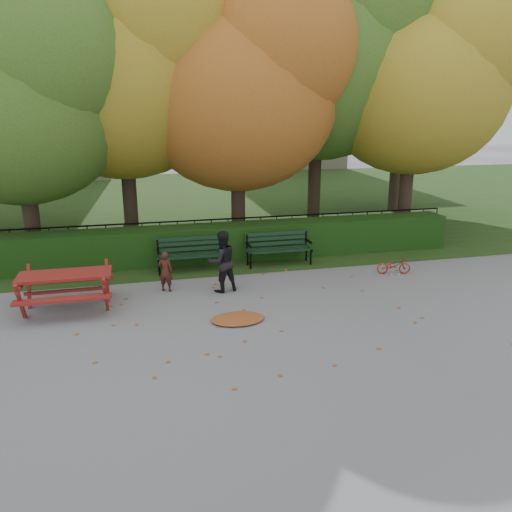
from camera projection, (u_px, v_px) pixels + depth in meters
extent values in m
plane|color=gray|center=(277.00, 320.00, 10.14)|extent=(90.00, 90.00, 0.00)
plane|color=#1B3113|center=(194.00, 202.00, 23.19)|extent=(90.00, 90.00, 0.00)
cube|color=#B7A78F|center=(18.00, 52.00, 30.22)|extent=(10.00, 7.00, 15.00)
cube|color=#B7A78F|center=(277.00, 83.00, 36.37)|extent=(9.00, 6.00, 12.00)
cube|color=black|center=(233.00, 242.00, 14.19)|extent=(13.00, 0.90, 1.00)
cube|color=black|center=(228.00, 249.00, 15.06)|extent=(14.00, 0.04, 0.04)
cube|color=black|center=(228.00, 219.00, 14.80)|extent=(14.00, 0.04, 0.04)
cylinder|color=black|center=(125.00, 241.00, 14.26)|extent=(0.03, 0.03, 1.00)
cylinder|color=black|center=(228.00, 235.00, 14.94)|extent=(0.03, 0.03, 1.00)
cylinder|color=black|center=(322.00, 230.00, 15.62)|extent=(0.03, 0.03, 1.00)
cylinder|color=black|center=(422.00, 224.00, 16.41)|extent=(0.03, 0.03, 1.00)
cylinder|color=black|center=(31.00, 214.00, 13.93)|extent=(0.44, 0.44, 2.62)
ellipsoid|color=#2D5418|center=(17.00, 109.00, 13.13)|extent=(5.60, 5.60, 5.04)
sphere|color=#2D5418|center=(47.00, 56.00, 12.35)|extent=(4.20, 4.20, 4.20)
cylinder|color=black|center=(130.00, 194.00, 15.58)|extent=(0.44, 0.44, 3.15)
ellipsoid|color=olive|center=(121.00, 80.00, 14.63)|extent=(6.40, 6.40, 5.76)
sphere|color=olive|center=(159.00, 24.00, 13.74)|extent=(4.80, 4.80, 4.80)
cylinder|color=black|center=(238.00, 200.00, 15.64)|extent=(0.44, 0.44, 2.80)
ellipsoid|color=brown|center=(237.00, 100.00, 14.79)|extent=(6.00, 6.00, 5.40)
sphere|color=brown|center=(279.00, 49.00, 13.95)|extent=(4.50, 4.50, 4.50)
cylinder|color=black|center=(314.00, 180.00, 17.43)|extent=(0.44, 0.44, 3.50)
ellipsoid|color=#2D5418|center=(318.00, 66.00, 16.38)|extent=(6.80, 6.80, 6.12)
sphere|color=#2D5418|center=(366.00, 12.00, 15.42)|extent=(5.10, 5.10, 5.10)
cylinder|color=black|center=(406.00, 191.00, 16.72)|extent=(0.44, 0.44, 2.97)
ellipsoid|color=olive|center=(414.00, 91.00, 15.82)|extent=(5.80, 5.80, 5.22)
sphere|color=olive|center=(461.00, 45.00, 15.01)|extent=(4.35, 4.35, 4.35)
cylinder|color=black|center=(395.00, 173.00, 20.83)|extent=(0.44, 0.44, 3.15)
ellipsoid|color=#2D5418|center=(402.00, 88.00, 19.88)|extent=(6.00, 6.00, 5.40)
sphere|color=#2D5418|center=(440.00, 50.00, 19.04)|extent=(4.50, 4.50, 4.50)
cube|color=black|center=(192.00, 257.00, 12.91)|extent=(1.80, 0.12, 0.04)
cube|color=black|center=(192.00, 255.00, 13.07)|extent=(1.80, 0.12, 0.04)
cube|color=black|center=(191.00, 254.00, 13.24)|extent=(1.80, 0.12, 0.04)
cube|color=black|center=(190.00, 249.00, 13.29)|extent=(1.80, 0.05, 0.10)
cube|color=black|center=(190.00, 243.00, 13.25)|extent=(1.80, 0.05, 0.10)
cube|color=black|center=(190.00, 238.00, 13.22)|extent=(1.80, 0.05, 0.10)
cube|color=black|center=(159.00, 258.00, 12.89)|extent=(0.05, 0.55, 0.06)
cube|color=black|center=(158.00, 247.00, 13.07)|extent=(0.05, 0.05, 0.41)
cylinder|color=black|center=(159.00, 268.00, 12.77)|extent=(0.05, 0.05, 0.44)
cylinder|color=black|center=(159.00, 264.00, 13.11)|extent=(0.05, 0.05, 0.44)
cube|color=black|center=(158.00, 251.00, 12.85)|extent=(0.05, 0.45, 0.04)
cube|color=black|center=(223.00, 254.00, 13.27)|extent=(0.05, 0.55, 0.06)
cube|color=black|center=(222.00, 243.00, 13.46)|extent=(0.05, 0.05, 0.41)
cylinder|color=black|center=(225.00, 263.00, 13.16)|extent=(0.05, 0.05, 0.44)
cylinder|color=black|center=(222.00, 259.00, 13.50)|extent=(0.05, 0.05, 0.44)
cube|color=black|center=(223.00, 247.00, 13.23)|extent=(0.05, 0.45, 0.04)
cube|color=black|center=(281.00, 251.00, 13.45)|extent=(1.80, 0.12, 0.04)
cube|color=black|center=(279.00, 250.00, 13.62)|extent=(1.80, 0.12, 0.04)
cube|color=black|center=(277.00, 248.00, 13.79)|extent=(1.80, 0.12, 0.04)
cube|color=black|center=(277.00, 243.00, 13.84)|extent=(1.80, 0.05, 0.10)
cube|color=black|center=(277.00, 238.00, 13.80)|extent=(1.80, 0.05, 0.10)
cube|color=black|center=(277.00, 233.00, 13.76)|extent=(1.80, 0.05, 0.10)
cube|color=black|center=(249.00, 252.00, 13.43)|extent=(0.05, 0.55, 0.06)
cube|color=black|center=(247.00, 242.00, 13.62)|extent=(0.05, 0.05, 0.41)
cylinder|color=black|center=(251.00, 261.00, 13.32)|extent=(0.05, 0.05, 0.44)
cylinder|color=black|center=(248.00, 258.00, 13.66)|extent=(0.05, 0.05, 0.44)
cube|color=black|center=(249.00, 245.00, 13.39)|extent=(0.05, 0.45, 0.04)
cube|color=black|center=(309.00, 248.00, 13.82)|extent=(0.05, 0.55, 0.06)
cube|color=black|center=(306.00, 238.00, 14.01)|extent=(0.05, 0.05, 0.41)
cylinder|color=black|center=(311.00, 257.00, 13.71)|extent=(0.05, 0.05, 0.44)
cylinder|color=black|center=(306.00, 253.00, 14.04)|extent=(0.05, 0.05, 0.44)
cube|color=black|center=(309.00, 241.00, 13.78)|extent=(0.05, 0.45, 0.04)
cube|color=maroon|center=(65.00, 275.00, 10.46)|extent=(1.89, 0.79, 0.06)
cube|color=maroon|center=(63.00, 300.00, 9.97)|extent=(1.89, 0.27, 0.05)
cube|color=maroon|center=(69.00, 280.00, 11.14)|extent=(1.89, 0.27, 0.05)
cube|color=maroon|center=(20.00, 302.00, 9.94)|extent=(0.07, 0.54, 0.92)
cube|color=maroon|center=(29.00, 287.00, 10.82)|extent=(0.07, 0.54, 0.92)
cube|color=maroon|center=(23.00, 282.00, 10.30)|extent=(0.07, 1.42, 0.06)
cube|color=maroon|center=(106.00, 295.00, 10.32)|extent=(0.07, 0.54, 0.92)
cube|color=maroon|center=(107.00, 281.00, 11.19)|extent=(0.07, 0.54, 0.92)
cube|color=maroon|center=(105.00, 276.00, 10.68)|extent=(0.07, 1.42, 0.06)
cube|color=maroon|center=(66.00, 291.00, 10.57)|extent=(1.68, 0.07, 0.06)
ellipsoid|color=maroon|center=(238.00, 319.00, 10.11)|extent=(1.25, 1.00, 0.08)
imported|color=#3F1A14|center=(165.00, 271.00, 11.63)|extent=(0.42, 0.35, 0.97)
imported|color=black|center=(222.00, 261.00, 11.56)|extent=(0.82, 0.71, 1.45)
imported|color=maroon|center=(394.00, 265.00, 12.94)|extent=(0.91, 0.49, 0.45)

